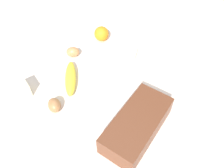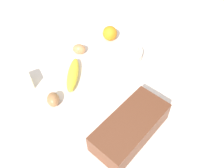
{
  "view_description": "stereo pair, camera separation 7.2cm",
  "coord_description": "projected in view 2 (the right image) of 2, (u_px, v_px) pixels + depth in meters",
  "views": [
    {
      "loc": [
        0.41,
        0.42,
        0.71
      ],
      "look_at": [
        0.0,
        0.0,
        0.04
      ],
      "focal_mm": 36.89,
      "sensor_mm": 36.0,
      "label": 1
    },
    {
      "loc": [
        0.36,
        0.47,
        0.71
      ],
      "look_at": [
        0.0,
        0.0,
        0.04
      ],
      "focal_mm": 36.89,
      "sensor_mm": 36.0,
      "label": 2
    }
  ],
  "objects": [
    {
      "name": "ground_plane",
      "position": [
        112.0,
        92.0,
        0.93
      ],
      "size": [
        2.4,
        2.4,
        0.02
      ],
      "primitive_type": "cube",
      "color": "beige"
    },
    {
      "name": "egg_beside_bowl",
      "position": [
        79.0,
        49.0,
        1.06
      ],
      "size": [
        0.07,
        0.07,
        0.05
      ],
      "primitive_type": "ellipsoid",
      "rotation": [
        0.0,
        1.57,
        2.38
      ],
      "color": "#BA7E4C",
      "rests_on": "ground_plane"
    },
    {
      "name": "egg_near_butter",
      "position": [
        53.0,
        99.0,
        0.86
      ],
      "size": [
        0.06,
        0.07,
        0.05
      ],
      "primitive_type": "ellipsoid",
      "rotation": [
        0.0,
        1.57,
        4.35
      ],
      "color": "#A06B41",
      "rests_on": "ground_plane"
    },
    {
      "name": "sugar_bowl",
      "position": [
        126.0,
        52.0,
        1.03
      ],
      "size": [
        0.15,
        0.15,
        0.07
      ],
      "color": "silver",
      "rests_on": "ground_plane"
    },
    {
      "name": "banana",
      "position": [
        73.0,
        74.0,
        0.95
      ],
      "size": [
        0.15,
        0.18,
        0.04
      ],
      "primitive_type": "ellipsoid",
      "rotation": [
        0.0,
        0.0,
        0.89
      ],
      "color": "yellow",
      "rests_on": "ground_plane"
    },
    {
      "name": "orange_fruit",
      "position": [
        110.0,
        33.0,
        1.11
      ],
      "size": [
        0.07,
        0.07,
        0.07
      ],
      "primitive_type": "sphere",
      "color": "orange",
      "rests_on": "ground_plane"
    },
    {
      "name": "flour_bowl",
      "position": [
        163.0,
        67.0,
        0.97
      ],
      "size": [
        0.13,
        0.13,
        0.06
      ],
      "color": "silver",
      "rests_on": "ground_plane"
    },
    {
      "name": "loaf_pan",
      "position": [
        130.0,
        127.0,
        0.76
      ],
      "size": [
        0.3,
        0.18,
        0.08
      ],
      "rotation": [
        0.0,
        0.0,
        0.2
      ],
      "color": "brown",
      "rests_on": "ground_plane"
    },
    {
      "name": "butter_block",
      "position": [
        20.0,
        83.0,
        0.91
      ],
      "size": [
        0.1,
        0.08,
        0.06
      ],
      "primitive_type": "cube",
      "rotation": [
        0.0,
        0.0,
        -0.15
      ],
      "color": "#F4EDB2",
      "rests_on": "ground_plane"
    }
  ]
}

